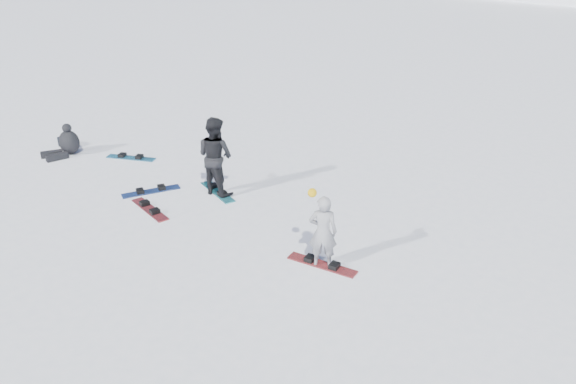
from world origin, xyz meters
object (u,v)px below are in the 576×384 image
object	(u,v)px
snowboard_loose_b	(150,209)
snowboard_loose_c	(131,158)
snowboard_loose_a	(151,191)
snowboarder_woman	(323,231)
snowboarder_man	(215,156)
gear_bag	(66,142)
seated_rider	(67,143)

from	to	relation	value
snowboard_loose_b	snowboard_loose_c	distance (m)	3.63
snowboard_loose_a	snowboard_loose_c	distance (m)	2.60
snowboarder_woman	snowboard_loose_b	world-z (taller)	snowboarder_woman
snowboarder_woman	snowboarder_man	distance (m)	4.33
snowboarder_man	gear_bag	distance (m)	6.22
seated_rider	snowboard_loose_b	size ratio (longest dim) A/B	0.81
snowboarder_man	seated_rider	bearing A→B (deg)	6.29
snowboarder_man	snowboard_loose_b	distance (m)	2.10
snowboarder_woman	snowboard_loose_a	distance (m)	5.60
snowboard_loose_c	snowboard_loose_b	bearing A→B (deg)	-55.50
snowboarder_woman	gear_bag	xyz separation A→B (m)	(-10.31, -0.41, -0.65)
snowboarder_man	seated_rider	world-z (taller)	snowboarder_man
gear_bag	snowboard_loose_c	bearing A→B (deg)	20.26
snowboarder_man	snowboard_loose_a	size ratio (longest dim) A/B	1.36
gear_bag	snowboard_loose_a	xyz separation A→B (m)	(4.79, -0.04, -0.14)
snowboard_loose_b	snowboard_loose_a	bearing A→B (deg)	152.33
snowboarder_woman	snowboarder_man	world-z (taller)	snowboarder_man
seated_rider	snowboard_loose_a	size ratio (longest dim) A/B	0.81
snowboarder_woman	seated_rider	size ratio (longest dim) A/B	1.41
seated_rider	snowboard_loose_a	xyz separation A→B (m)	(4.09, 0.22, -0.35)
snowboard_loose_a	snowboard_loose_c	world-z (taller)	same
snowboard_loose_a	snowboarder_woman	bearing A→B (deg)	-64.27
snowboarder_woman	snowboard_loose_b	xyz separation A→B (m)	(-4.66, -1.05, -0.78)
snowboarder_woman	snowboard_loose_b	bearing A→B (deg)	-24.19
snowboard_loose_b	snowboard_loose_a	world-z (taller)	same
gear_bag	snowboard_loose_b	distance (m)	5.69
snowboard_loose_a	snowboard_loose_b	bearing A→B (deg)	-104.01
snowboard_loose_a	seated_rider	bearing A→B (deg)	114.24
seated_rider	gear_bag	bearing A→B (deg)	175.32
seated_rider	snowboarder_woman	bearing A→B (deg)	19.80
snowboard_loose_b	snowboard_loose_c	bearing A→B (deg)	162.84
snowboard_loose_b	snowboarder_man	bearing A→B (deg)	84.80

